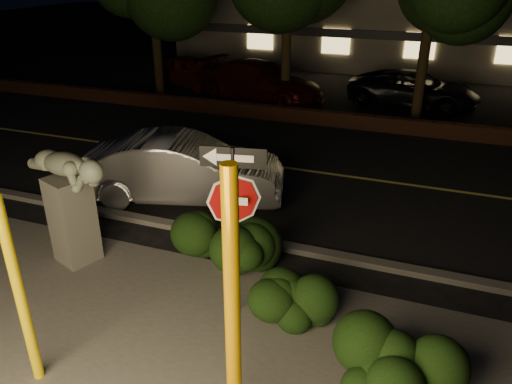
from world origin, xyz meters
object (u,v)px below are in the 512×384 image
silver_sedan (183,169)px  parked_car_darkred (261,82)px  yellow_pole_right (233,315)px  parked_car_dark (413,89)px  yellow_pole_left (20,295)px  signpost (234,201)px  sculpture (69,194)px  parked_car_red (191,72)px

silver_sedan → parked_car_darkred: size_ratio=0.87×
yellow_pole_right → parked_car_darkred: 15.87m
silver_sedan → parked_car_dark: bearing=-38.5°
yellow_pole_left → signpost: (2.03, 2.25, 0.65)m
yellow_pole_left → parked_car_darkred: bearing=98.3°
yellow_pole_right → silver_sedan: yellow_pole_right is taller
yellow_pole_right → sculpture: 4.99m
silver_sedan → parked_car_dark: (4.46, 10.57, -0.09)m
yellow_pole_right → silver_sedan: bearing=123.0°
yellow_pole_left → parked_car_red: yellow_pole_left is taller
sculpture → parked_car_darkred: size_ratio=0.42×
yellow_pole_right → parked_car_dark: yellow_pole_right is taller
parked_car_red → parked_car_darkred: size_ratio=0.74×
yellow_pole_left → parked_car_dark: 16.80m
silver_sedan → parked_car_darkred: (-1.42, 9.33, 0.01)m
yellow_pole_right → yellow_pole_left: bearing=-177.2°
silver_sedan → parked_car_darkred: bearing=-7.0°
yellow_pole_left → parked_car_dark: bearing=77.3°
parked_car_darkred → yellow_pole_right: bearing=-145.3°
sculpture → silver_sedan: sculpture is taller
yellow_pole_left → signpost: 3.10m
parked_car_red → parked_car_dark: 9.67m
signpost → parked_car_red: bearing=108.3°
signpost → parked_car_dark: (1.65, 14.13, -1.36)m
signpost → parked_car_red: (-8.03, 14.16, -1.36)m
silver_sedan → parked_car_darkred: parked_car_darkred is taller
yellow_pole_right → parked_car_red: (-8.89, 16.27, -1.09)m
yellow_pole_right → silver_sedan: (-3.68, 5.67, -0.99)m
silver_sedan → parked_car_red: bearing=10.5°
yellow_pole_right → sculpture: size_ratio=1.55×
parked_car_dark → parked_car_red: bearing=96.7°
yellow_pole_left → sculpture: 3.01m
yellow_pole_right → signpost: yellow_pole_right is taller
yellow_pole_right → signpost: 2.30m
sculpture → parked_car_dark: 14.64m
signpost → sculpture: (-3.42, 0.41, -0.63)m
yellow_pole_right → sculpture: yellow_pole_right is taller
parked_car_red → parked_car_darkred: 4.00m
signpost → silver_sedan: (-2.82, 3.55, -1.27)m
parked_car_red → silver_sedan: bearing=-129.2°
sculpture → silver_sedan: (0.61, 3.14, -0.63)m
yellow_pole_left → silver_sedan: 5.89m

